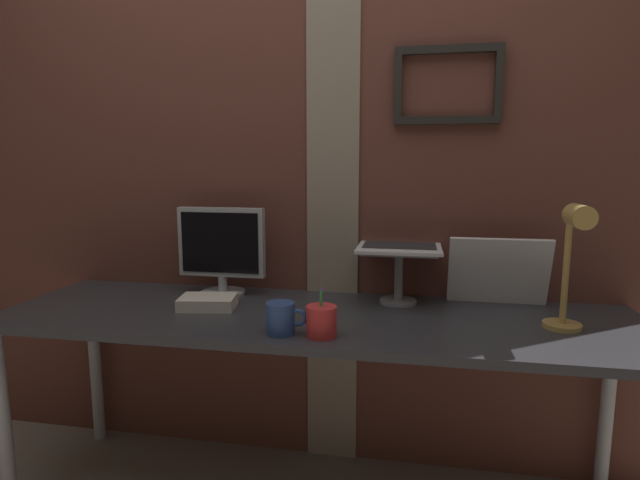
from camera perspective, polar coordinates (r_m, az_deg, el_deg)
name	(u,v)px	position (r m, az deg, el deg)	size (l,w,h in m)	color
brick_wall_back	(299,170)	(2.12, -2.39, 7.95)	(3.13, 0.16, 2.47)	brown
desk	(315,332)	(1.82, -0.59, -10.37)	(2.26, 0.65, 0.73)	#333338
monitor	(221,247)	(2.06, -11.11, -0.84)	(0.36, 0.18, 0.35)	#ADB2B7
laptop_stand	(399,267)	(1.93, 8.93, -3.04)	(0.28, 0.22, 0.21)	gray
laptop	(400,231)	(1.97, 9.08, 1.04)	(0.31, 0.29, 0.24)	white
whiteboard_panel	(498,272)	(1.99, 19.57, -3.39)	(0.36, 0.02, 0.27)	white
desk_lamp	(573,254)	(1.72, 26.73, -1.39)	(0.12, 0.20, 0.41)	tan
pen_cup	(321,321)	(1.56, 0.16, -9.18)	(0.09, 0.09, 0.15)	red
coffee_mug	(281,318)	(1.59, -4.44, -8.83)	(0.13, 0.09, 0.10)	#2D4C8C
paper_clutter_stack	(208,302)	(1.91, -12.61, -6.90)	(0.20, 0.14, 0.04)	silver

